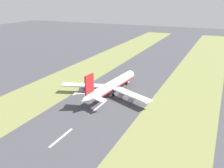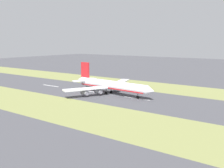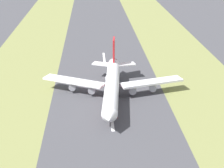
{
  "view_description": "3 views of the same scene",
  "coord_description": "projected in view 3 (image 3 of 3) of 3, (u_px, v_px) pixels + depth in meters",
  "views": [
    {
      "loc": [
        64.0,
        -148.54,
        61.87
      ],
      "look_at": [
        -1.22,
        -1.59,
        7.0
      ],
      "focal_mm": 42.0,
      "sensor_mm": 36.0,
      "label": 1
    },
    {
      "loc": [
        139.3,
        99.5,
        35.69
      ],
      "look_at": [
        -1.22,
        -1.59,
        7.0
      ],
      "focal_mm": 42.0,
      "sensor_mm": 36.0,
      "label": 2
    },
    {
      "loc": [
        7.33,
        146.87,
        66.03
      ],
      "look_at": [
        -1.22,
        -1.59,
        7.0
      ],
      "focal_mm": 60.0,
      "sensor_mm": 36.0,
      "label": 3
    }
  ],
  "objects": [
    {
      "name": "ground_plane",
      "position": [
        109.0,
        101.0,
        161.04
      ],
      "size": [
        800.0,
        800.0,
        0.0
      ],
      "primitive_type": "plane",
      "color": "#424247"
    },
    {
      "name": "grass_median_west",
      "position": [
        212.0,
        98.0,
        163.44
      ],
      "size": [
        40.0,
        600.0,
        0.01
      ],
      "primitive_type": "cube",
      "color": "olive",
      "rests_on": "ground"
    },
    {
      "name": "grass_median_east",
      "position": [
        4.0,
        103.0,
        158.63
      ],
      "size": [
        40.0,
        600.0,
        0.01
      ],
      "primitive_type": "cube",
      "color": "olive",
      "rests_on": "ground"
    },
    {
      "name": "centreline_dash_near",
      "position": [
        104.0,
        57.0,
        218.19
      ],
      "size": [
        1.2,
        18.0,
        0.01
      ],
      "primitive_type": "cube",
      "color": "silver",
      "rests_on": "ground"
    },
    {
      "name": "centreline_dash_mid",
      "position": [
        107.0,
        82.0,
        181.07
      ],
      "size": [
        1.2,
        18.0,
        0.01
      ],
      "primitive_type": "cube",
      "color": "silver",
      "rests_on": "ground"
    },
    {
      "name": "centreline_dash_far",
      "position": [
        112.0,
        120.0,
        143.96
      ],
      "size": [
        1.2,
        18.0,
        0.01
      ],
      "primitive_type": "cube",
      "color": "silver",
      "rests_on": "ground"
    },
    {
      "name": "airplane_main_jet",
      "position": [
        112.0,
        84.0,
        162.13
      ],
      "size": [
        63.87,
        67.22,
        20.2
      ],
      "color": "white",
      "rests_on": "ground"
    }
  ]
}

